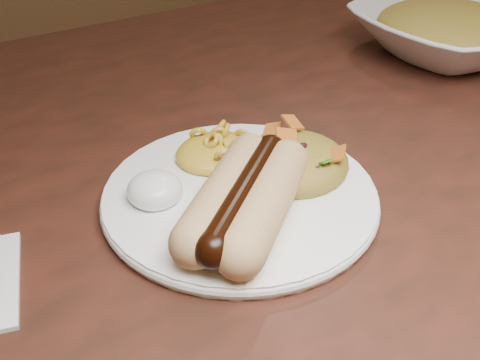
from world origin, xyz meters
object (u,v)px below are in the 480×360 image
table (224,243)px  plate (240,195)px  fork (9,278)px  serving_bowl (448,33)px

table → plate: size_ratio=6.86×
fork → serving_bowl: (0.61, 0.12, 0.03)m
plate → fork: (-0.19, 0.01, -0.00)m
plate → fork: 0.19m
fork → plate: bearing=12.5°
serving_bowl → fork: bearing=-168.4°
table → plate: (-0.01, -0.05, 0.10)m
fork → table: bearing=27.4°
plate → table: bearing=75.1°
table → fork: (-0.21, -0.04, 0.09)m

